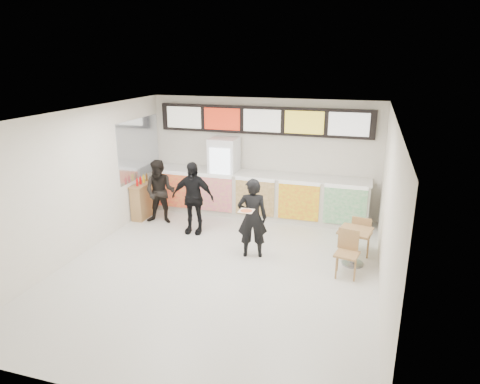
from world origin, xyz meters
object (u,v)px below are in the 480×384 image
at_px(service_counter, 258,195).
at_px(drinks_fridge, 224,176).
at_px(customer_main, 252,218).
at_px(customer_left, 160,192).
at_px(cafe_table, 354,240).
at_px(condiment_ledge, 143,200).
at_px(customer_mid, 193,198).

xyz_separation_m(service_counter, drinks_fridge, (-0.93, 0.02, 0.43)).
bearing_deg(customer_main, customer_left, -39.10).
bearing_deg(customer_main, cafe_table, 170.32).
distance_m(service_counter, customer_left, 2.50).
bearing_deg(cafe_table, customer_main, -162.86).
relative_size(customer_left, condiment_ledge, 1.49).
distance_m(customer_main, customer_left, 2.92).
height_order(drinks_fridge, cafe_table, drinks_fridge).
xyz_separation_m(drinks_fridge, condiment_ledge, (-1.89, -0.96, -0.54)).
bearing_deg(drinks_fridge, condiment_ledge, -153.07).
bearing_deg(condiment_ledge, customer_main, -22.67).
bearing_deg(service_counter, customer_main, -78.62).
height_order(customer_left, customer_mid, customer_mid).
xyz_separation_m(drinks_fridge, cafe_table, (3.43, -2.12, -0.49)).
xyz_separation_m(service_counter, cafe_table, (2.50, -2.11, -0.06)).
xyz_separation_m(customer_main, customer_mid, (-1.66, 0.82, 0.02)).
xyz_separation_m(customer_main, cafe_table, (2.03, 0.21, -0.32)).
distance_m(service_counter, condiment_ledge, 2.98).
bearing_deg(customer_left, service_counter, 19.03).
distance_m(customer_main, cafe_table, 2.07).
relative_size(service_counter, customer_main, 3.31).
xyz_separation_m(customer_mid, condiment_ledge, (-1.63, 0.55, -0.40)).
xyz_separation_m(service_counter, customer_left, (-2.21, -1.14, 0.23)).
distance_m(drinks_fridge, customer_left, 1.73).
xyz_separation_m(customer_left, condiment_ledge, (-0.61, 0.20, -0.34)).
height_order(service_counter, cafe_table, service_counter).
bearing_deg(customer_left, customer_mid, -27.44).
bearing_deg(cafe_table, condiment_ledge, 179.01).
distance_m(customer_left, condiment_ledge, 0.73).
bearing_deg(customer_mid, cafe_table, -13.83).
height_order(customer_mid, cafe_table, customer_mid).
xyz_separation_m(drinks_fridge, customer_left, (-1.27, -1.16, -0.20)).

